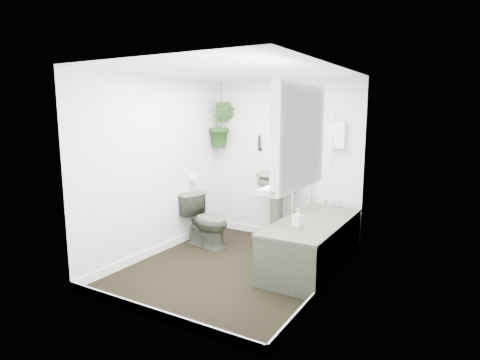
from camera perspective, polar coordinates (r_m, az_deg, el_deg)
The scene contains 22 objects.
floor at distance 4.94m, azimuth -0.90°, elevation -12.48°, with size 2.30×2.80×0.02m, color black.
ceiling at distance 4.60m, azimuth -0.98°, elevation 15.40°, with size 2.30×2.80×0.02m, color white.
wall_back at distance 5.87m, azimuth 6.24°, elevation 2.75°, with size 2.30×0.02×2.30m, color white.
wall_front at distance 3.52m, azimuth -12.95°, elevation -2.08°, with size 2.30×0.02×2.30m, color white.
wall_left at distance 5.32m, azimuth -11.69°, elevation 1.89°, with size 0.02×2.80×2.30m, color white.
wall_right at distance 4.15m, azimuth 12.88°, elevation -0.30°, with size 0.02×2.80×2.30m, color white.
skirting at distance 4.92m, azimuth -0.90°, elevation -11.83°, with size 2.30×2.80×0.10m, color white.
bathtub at distance 4.93m, azimuth 10.25°, elevation -8.93°, with size 0.72×1.72×0.58m, color #44483C, non-canonical shape.
bath_screen at distance 5.29m, azimuth 9.05°, elevation 3.35°, with size 0.04×0.72×1.40m, color silver, non-canonical shape.
shower_box at distance 5.49m, azimuth 13.70°, elevation 6.25°, with size 0.20×0.10×0.35m, color white.
oval_mirror at distance 5.79m, azimuth 6.35°, elevation 6.13°, with size 0.46×0.03×0.62m, color #C0B4A6.
wall_sconce at distance 5.96m, azimuth 2.77°, elevation 5.32°, with size 0.04×0.04×0.22m, color black.
toilet_roll_holder at distance 5.85m, azimuth -6.59°, elevation 0.25°, with size 0.11×0.11×0.11m, color white.
window_recess at distance 3.46m, azimuth 8.54°, elevation 6.23°, with size 0.08×1.00×0.90m, color white.
window_sill at distance 3.54m, azimuth 7.32°, elevation -0.52°, with size 0.18×1.00×0.04m, color white.
window_blinds at distance 3.48m, azimuth 7.85°, elevation 6.26°, with size 0.01×0.86×0.76m, color white.
toilet at distance 5.62m, azimuth -4.79°, elevation -5.73°, with size 0.41×0.71×0.73m, color #44483C.
pedestal_sink at distance 5.72m, azimuth 5.20°, elevation -3.96°, with size 0.60×0.51×1.01m, color #44483C, non-canonical shape.
sill_plant at distance 3.81m, azimuth 8.45°, elevation 2.29°, with size 0.21×0.18×0.24m, color black.
hanging_plant at distance 6.15m, azimuth -2.65°, elevation 7.80°, with size 0.38×0.31×0.69m, color black.
soap_bottle at distance 4.54m, azimuth 8.23°, elevation -5.30°, with size 0.09×0.10×0.21m, color black.
hanging_pot at distance 6.15m, azimuth -2.67°, elevation 10.46°, with size 0.16×0.16×0.12m, color brown.
Camera 1 is at (2.38, -3.91, 1.85)m, focal length 30.00 mm.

